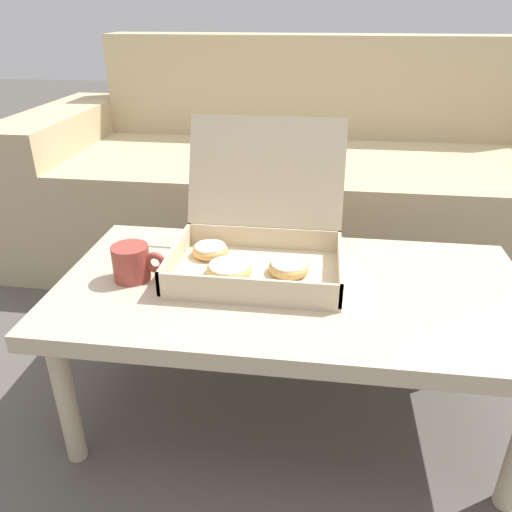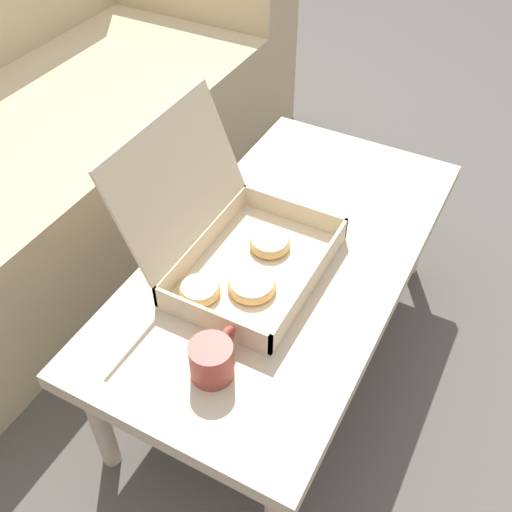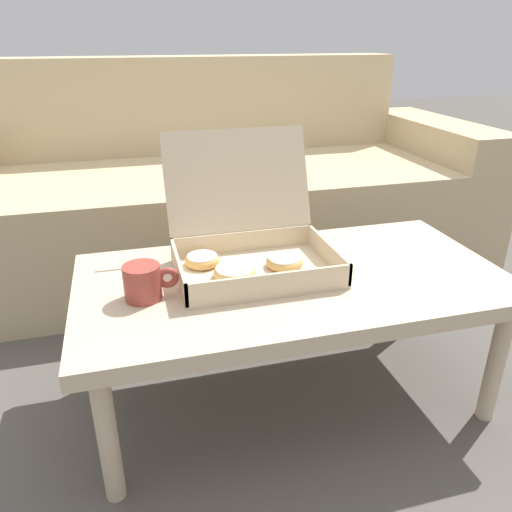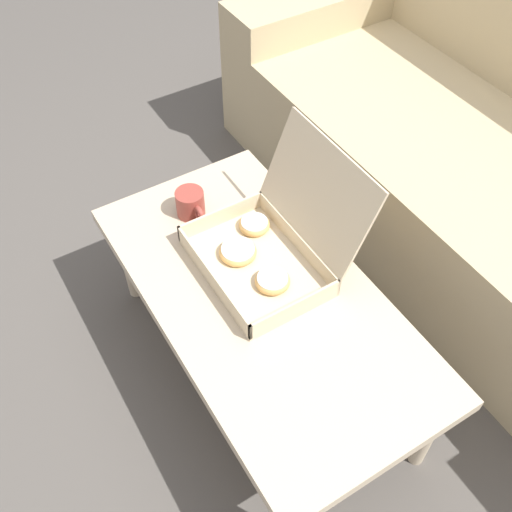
% 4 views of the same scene
% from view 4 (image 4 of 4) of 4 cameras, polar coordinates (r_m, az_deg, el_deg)
% --- Properties ---
extents(ground_plane, '(12.00, 12.00, 0.00)m').
position_cam_4_polar(ground_plane, '(1.97, 4.32, -8.45)').
color(ground_plane, '#514C47').
extents(couch, '(2.26, 0.87, 0.85)m').
position_cam_4_polar(couch, '(2.19, 23.14, 6.01)').
color(couch, tan).
rests_on(couch, ground_plane).
extents(coffee_table, '(1.08, 0.56, 0.38)m').
position_cam_4_polar(coffee_table, '(1.64, 0.61, -4.48)').
color(coffee_table, '#C6B293').
rests_on(coffee_table, ground_plane).
extents(pastry_box, '(0.40, 0.38, 0.33)m').
position_cam_4_polar(pastry_box, '(1.64, 1.39, 1.32)').
color(pastry_box, beige).
rests_on(pastry_box, coffee_table).
extents(coffee_mug, '(0.13, 0.09, 0.08)m').
position_cam_4_polar(coffee_mug, '(1.79, -6.23, 4.96)').
color(coffee_mug, '#993D33').
rests_on(coffee_mug, coffee_table).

